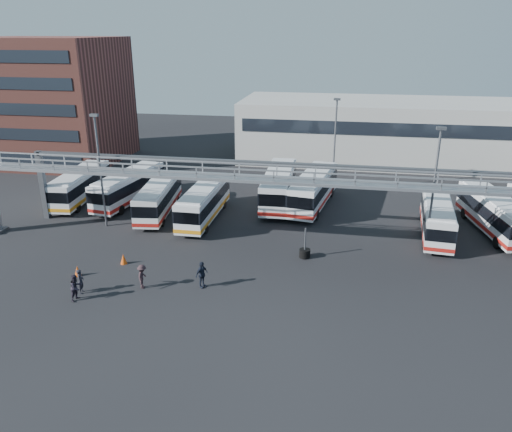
% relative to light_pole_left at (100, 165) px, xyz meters
% --- Properties ---
extents(ground, '(140.00, 140.00, 0.00)m').
position_rel_light_pole_left_xyz_m(ground, '(16.00, -8.00, -5.73)').
color(ground, black).
rests_on(ground, ground).
extents(gantry, '(51.40, 5.15, 7.10)m').
position_rel_light_pole_left_xyz_m(gantry, '(16.00, -2.13, -0.22)').
color(gantry, '#93959B').
rests_on(gantry, ground).
extents(apartment_building, '(18.00, 15.00, 16.00)m').
position_rel_light_pole_left_xyz_m(apartment_building, '(-18.00, 22.00, 2.27)').
color(apartment_building, brown).
rests_on(apartment_building, ground).
extents(warehouse, '(42.00, 14.00, 8.00)m').
position_rel_light_pole_left_xyz_m(warehouse, '(28.00, 30.00, -1.73)').
color(warehouse, '#9E9E99').
rests_on(warehouse, ground).
extents(light_pole_left, '(0.70, 0.35, 10.21)m').
position_rel_light_pole_left_xyz_m(light_pole_left, '(0.00, 0.00, 0.00)').
color(light_pole_left, '#4C4F54').
rests_on(light_pole_left, ground).
extents(light_pole_mid, '(0.70, 0.35, 10.21)m').
position_rel_light_pole_left_xyz_m(light_pole_mid, '(28.00, -1.00, 0.00)').
color(light_pole_mid, '#4C4F54').
rests_on(light_pole_mid, ground).
extents(light_pole_back, '(0.70, 0.35, 10.21)m').
position_rel_light_pole_left_xyz_m(light_pole_back, '(20.00, 14.00, 0.00)').
color(light_pole_back, '#4C4F54').
rests_on(light_pole_back, ground).
extents(bus_0, '(3.33, 10.76, 3.22)m').
position_rel_light_pole_left_xyz_m(bus_0, '(-5.79, 6.18, -3.95)').
color(bus_0, silver).
rests_on(bus_0, ground).
extents(bus_1, '(3.98, 10.97, 3.26)m').
position_rel_light_pole_left_xyz_m(bus_1, '(-0.54, 6.53, -3.93)').
color(bus_1, silver).
rests_on(bus_1, ground).
extents(bus_2, '(3.61, 10.50, 3.12)m').
position_rel_light_pole_left_xyz_m(bus_2, '(3.66, 3.93, -4.00)').
color(bus_2, silver).
rests_on(bus_2, ground).
extents(bus_3, '(2.51, 10.55, 3.20)m').
position_rel_light_pole_left_xyz_m(bus_3, '(8.39, 3.24, -3.96)').
color(bus_3, silver).
rests_on(bus_3, ground).
extents(bus_4, '(3.02, 11.68, 3.53)m').
position_rel_light_pole_left_xyz_m(bus_4, '(14.69, 9.06, -3.78)').
color(bus_4, silver).
rests_on(bus_4, ground).
extents(bus_5, '(4.34, 11.65, 3.46)m').
position_rel_light_pole_left_xyz_m(bus_5, '(18.26, 8.73, -3.81)').
color(bus_5, silver).
rests_on(bus_5, ground).
extents(bus_7, '(3.26, 10.24, 3.06)m').
position_rel_light_pole_left_xyz_m(bus_7, '(29.32, 3.03, -4.04)').
color(bus_7, silver).
rests_on(bus_7, ground).
extents(bus_8, '(4.39, 11.17, 3.31)m').
position_rel_light_pole_left_xyz_m(bus_8, '(34.39, 4.69, -3.90)').
color(bus_8, silver).
rests_on(bus_8, ground).
extents(pedestrian_a, '(0.56, 0.72, 1.75)m').
position_rel_light_pole_left_xyz_m(pedestrian_a, '(3.96, -11.84, -4.85)').
color(pedestrian_a, black).
rests_on(pedestrian_a, ground).
extents(pedestrian_b, '(0.88, 1.03, 1.83)m').
position_rel_light_pole_left_xyz_m(pedestrian_b, '(4.15, -12.77, -4.81)').
color(pedestrian_b, black).
rests_on(pedestrian_b, ground).
extents(pedestrian_c, '(0.78, 1.20, 1.75)m').
position_rel_light_pole_left_xyz_m(pedestrian_c, '(7.84, -10.45, -4.85)').
color(pedestrian_c, '#312024').
rests_on(pedestrian_c, ground).
extents(pedestrian_d, '(0.95, 1.23, 1.94)m').
position_rel_light_pole_left_xyz_m(pedestrian_d, '(11.86, -9.62, -4.76)').
color(pedestrian_d, black).
rests_on(pedestrian_d, ground).
extents(cone_left, '(0.56, 0.56, 0.78)m').
position_rel_light_pole_left_xyz_m(cone_left, '(2.43, -9.59, -5.34)').
color(cone_left, '#D7490B').
rests_on(cone_left, ground).
extents(cone_right, '(0.59, 0.59, 0.80)m').
position_rel_light_pole_left_xyz_m(cone_right, '(4.89, -7.11, -5.33)').
color(cone_right, '#D7490B').
rests_on(cone_right, ground).
extents(tire_stack, '(0.87, 0.87, 2.50)m').
position_rel_light_pole_left_xyz_m(tire_stack, '(18.50, -3.50, -5.31)').
color(tire_stack, black).
rests_on(tire_stack, ground).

